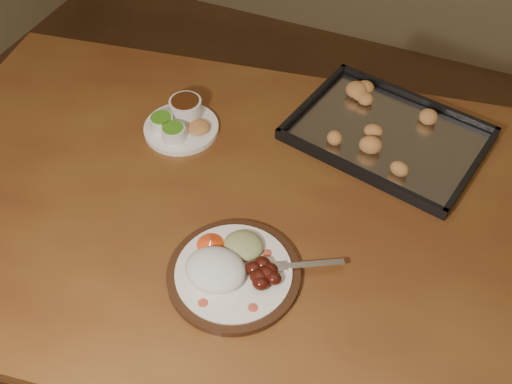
% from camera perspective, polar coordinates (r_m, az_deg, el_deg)
% --- Properties ---
extents(dining_table, '(1.62, 1.12, 0.75)m').
position_cam_1_polar(dining_table, '(1.24, -0.59, -4.13)').
color(dining_table, brown).
rests_on(dining_table, ground).
extents(dinner_plate, '(0.31, 0.25, 0.06)m').
position_cam_1_polar(dinner_plate, '(1.05, -2.49, -7.74)').
color(dinner_plate, black).
rests_on(dinner_plate, dining_table).
extents(condiment_saucer, '(0.17, 0.17, 0.06)m').
position_cam_1_polar(condiment_saucer, '(1.32, -7.56, 6.95)').
color(condiment_saucer, white).
rests_on(condiment_saucer, dining_table).
extents(baking_tray, '(0.47, 0.38, 0.04)m').
position_cam_1_polar(baking_tray, '(1.33, 13.01, 5.72)').
color(baking_tray, black).
rests_on(baking_tray, dining_table).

